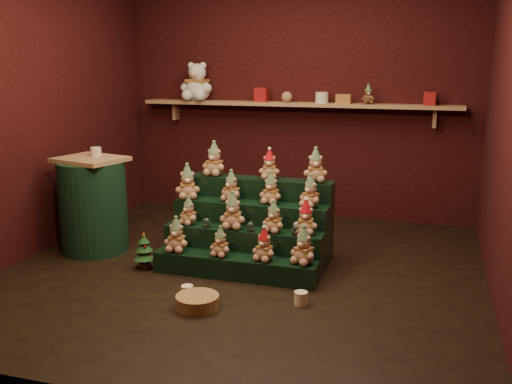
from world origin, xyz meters
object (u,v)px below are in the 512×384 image
(mug_right, at_px, (301,298))
(white_bear, at_px, (197,77))
(side_table, at_px, (93,205))
(riser_tier_front, at_px, (235,267))
(snow_globe_c, at_px, (296,230))
(mug_left, at_px, (187,291))
(wicker_basket, at_px, (197,302))
(brown_bear, at_px, (368,95))
(snow_globe_a, at_px, (207,223))
(snow_globe_b, at_px, (251,227))
(mini_christmas_tree, at_px, (144,251))

(mug_right, distance_m, white_bear, 3.36)
(white_bear, bearing_deg, side_table, -97.99)
(riser_tier_front, bearing_deg, snow_globe_c, 18.50)
(side_table, relative_size, mug_left, 9.69)
(wicker_basket, distance_m, brown_bear, 3.13)
(riser_tier_front, height_order, mug_right, riser_tier_front)
(snow_globe_a, height_order, side_table, side_table)
(snow_globe_a, xyz_separation_m, snow_globe_b, (0.40, 0.00, -0.00))
(wicker_basket, xyz_separation_m, white_bear, (-1.09, 2.67, 1.55))
(snow_globe_b, xyz_separation_m, snow_globe_c, (0.39, 0.00, 0.00))
(snow_globe_b, bearing_deg, side_table, 175.69)
(mug_right, relative_size, white_bear, 0.18)
(snow_globe_c, height_order, mini_christmas_tree, snow_globe_c)
(side_table, bearing_deg, mug_left, -17.47)
(snow_globe_a, relative_size, snow_globe_b, 1.03)
(snow_globe_c, bearing_deg, snow_globe_a, 180.00)
(side_table, height_order, white_bear, white_bear)
(snow_globe_a, height_order, mini_christmas_tree, snow_globe_a)
(wicker_basket, relative_size, brown_bear, 1.57)
(mug_left, relative_size, mug_right, 0.92)
(snow_globe_c, bearing_deg, wicker_basket, -122.93)
(riser_tier_front, distance_m, snow_globe_c, 0.60)
(snow_globe_a, relative_size, wicker_basket, 0.27)
(mug_right, relative_size, wicker_basket, 0.32)
(mug_right, xyz_separation_m, wicker_basket, (-0.71, -0.29, -0.00))
(mug_right, bearing_deg, riser_tier_front, 149.69)
(snow_globe_a, distance_m, white_bear, 2.35)
(mini_christmas_tree, height_order, mug_right, mini_christmas_tree)
(mini_christmas_tree, bearing_deg, mug_left, -37.71)
(riser_tier_front, relative_size, wicker_basket, 4.40)
(snow_globe_b, xyz_separation_m, mini_christmas_tree, (-0.91, -0.19, -0.24))
(side_table, height_order, mini_christmas_tree, side_table)
(mug_right, bearing_deg, white_bear, 127.06)
(snow_globe_a, bearing_deg, riser_tier_front, -27.12)
(mug_left, bearing_deg, side_table, 148.91)
(white_bear, bearing_deg, mug_left, -65.56)
(side_table, xyz_separation_m, white_bear, (0.36, 1.72, 1.15))
(mini_christmas_tree, bearing_deg, snow_globe_b, 11.77)
(wicker_basket, bearing_deg, mug_right, 21.96)
(riser_tier_front, distance_m, snow_globe_a, 0.47)
(side_table, bearing_deg, brown_bear, 50.00)
(side_table, relative_size, white_bear, 1.63)
(mug_right, bearing_deg, side_table, 162.99)
(snow_globe_c, xyz_separation_m, wicker_basket, (-0.54, -0.83, -0.36))
(brown_bear, bearing_deg, riser_tier_front, -131.87)
(snow_globe_c, distance_m, side_table, 1.99)
(mini_christmas_tree, bearing_deg, riser_tier_front, 2.07)
(mini_christmas_tree, xyz_separation_m, mug_left, (0.61, -0.47, -0.11))
(mug_right, height_order, brown_bear, brown_bear)
(mug_left, distance_m, wicker_basket, 0.22)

